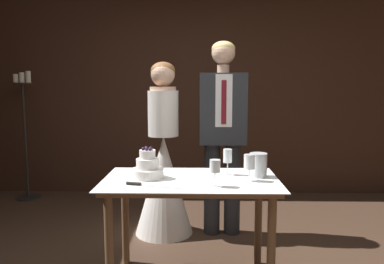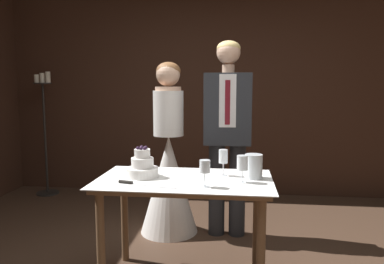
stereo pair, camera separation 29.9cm
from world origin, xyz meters
TOP-DOWN VIEW (x-y plane):
  - wall_back at (0.00, 2.49)m, footprint 5.48×0.12m
  - cake_table at (-0.03, 0.18)m, footprint 1.21×0.70m
  - tiered_cake at (-0.33, 0.20)m, footprint 0.22×0.22m
  - cake_knife at (-0.32, -0.01)m, footprint 0.41×0.12m
  - wine_glass_near at (0.37, 0.13)m, footprint 0.07×0.07m
  - wine_glass_middle at (0.23, 0.31)m, footprint 0.06×0.06m
  - wine_glass_far at (0.13, -0.02)m, footprint 0.07×0.07m
  - hurricane_candle at (0.45, 0.25)m, footprint 0.12×0.12m
  - bride at (-0.30, 1.06)m, footprint 0.54×0.54m
  - groom at (0.24, 1.06)m, footprint 0.42×0.25m
  - candle_stand at (-2.09, 2.12)m, footprint 0.28×0.28m

SIDE VIEW (x-z plane):
  - bride at x=-0.30m, z-range -0.20..1.40m
  - cake_table at x=-0.03m, z-range 0.27..1.02m
  - cake_knife at x=-0.32m, z-range 0.74..0.76m
  - candle_stand at x=-2.09m, z-range 0.00..1.56m
  - tiered_cake at x=-0.33m, z-range 0.71..0.93m
  - hurricane_candle at x=0.45m, z-range 0.74..0.91m
  - wine_glass_near at x=0.37m, z-range 0.78..0.96m
  - wine_glass_far at x=0.13m, z-range 0.79..0.96m
  - wine_glass_middle at x=0.23m, z-range 0.78..0.97m
  - groom at x=0.24m, z-range 0.12..1.90m
  - wall_back at x=0.00m, z-range 0.00..2.77m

